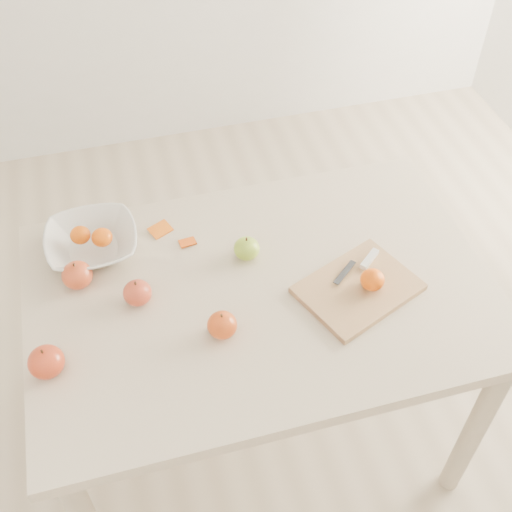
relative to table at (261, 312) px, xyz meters
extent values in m
plane|color=#C6B293|center=(0.00, 0.00, -0.65)|extent=(3.50, 3.50, 0.00)
cube|color=beige|center=(0.00, 0.00, 0.08)|extent=(1.20, 0.80, 0.04)
cylinder|color=#BCAA8E|center=(-0.54, 0.34, -0.30)|extent=(0.06, 0.06, 0.71)
cylinder|color=#BCAA8E|center=(0.54, 0.34, -0.30)|extent=(0.06, 0.06, 0.71)
cylinder|color=#BCAA8E|center=(0.54, -0.34, -0.30)|extent=(0.06, 0.06, 0.71)
cube|color=tan|center=(0.24, -0.07, 0.11)|extent=(0.35, 0.30, 0.02)
ellipsoid|color=#DE5207|center=(0.27, -0.08, 0.14)|extent=(0.06, 0.06, 0.05)
imported|color=silver|center=(-0.40, 0.25, 0.13)|extent=(0.25, 0.25, 0.06)
ellipsoid|color=#D36007|center=(-0.43, 0.26, 0.16)|extent=(0.05, 0.05, 0.05)
ellipsoid|color=#E35008|center=(-0.37, 0.24, 0.16)|extent=(0.06, 0.06, 0.05)
cube|color=#D65D0F|center=(-0.22, 0.28, 0.10)|extent=(0.07, 0.07, 0.01)
cube|color=#C84B0E|center=(-0.15, 0.21, 0.10)|extent=(0.05, 0.04, 0.01)
cube|color=white|center=(0.30, 0.00, 0.12)|extent=(0.07, 0.06, 0.01)
cube|color=#36383D|center=(0.22, -0.03, 0.12)|extent=(0.08, 0.07, 0.00)
ellipsoid|color=#70A222|center=(-0.01, 0.12, 0.13)|extent=(0.07, 0.07, 0.06)
ellipsoid|color=maroon|center=(-0.54, -0.11, 0.14)|extent=(0.08, 0.08, 0.08)
ellipsoid|color=maroon|center=(-0.45, 0.14, 0.13)|extent=(0.08, 0.08, 0.07)
ellipsoid|color=#A51804|center=(-0.13, -0.11, 0.13)|extent=(0.07, 0.07, 0.07)
ellipsoid|color=maroon|center=(-0.31, 0.04, 0.13)|extent=(0.07, 0.07, 0.07)
camera|label=1|loc=(-0.30, -1.03, 1.36)|focal=45.00mm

